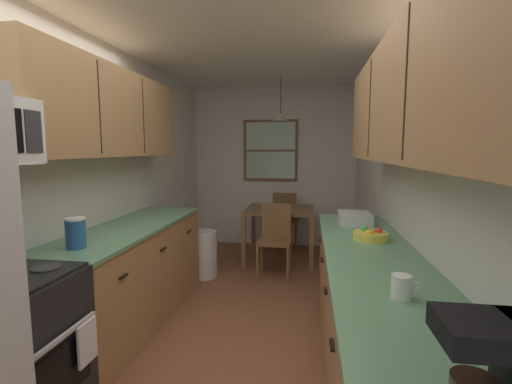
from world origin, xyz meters
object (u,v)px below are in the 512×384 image
at_px(storage_canister, 76,233).
at_px(coffee_maker, 498,375).
at_px(stove_range, 10,357).
at_px(dish_rack, 355,218).
at_px(table_serving_bowl, 275,207).
at_px(dining_table, 280,216).
at_px(mug_by_coffeemaker, 402,287).
at_px(trash_bin, 204,254).
at_px(dining_chair_near, 275,236).
at_px(dining_chair_far, 286,217).
at_px(fruit_bowl, 371,235).

xyz_separation_m(storage_canister, coffee_maker, (2.02, -1.32, 0.04)).
distance_m(stove_range, dish_rack, 2.67).
xyz_separation_m(storage_canister, table_serving_bowl, (1.12, 2.70, -0.23)).
bearing_deg(dining_table, table_serving_bowl, -123.19).
bearing_deg(stove_range, mug_by_coffeemaker, 1.80).
bearing_deg(coffee_maker, table_serving_bowl, 102.65).
xyz_separation_m(dining_table, coffee_maker, (0.85, -4.11, 0.42)).
distance_m(trash_bin, coffee_maker, 3.79).
bearing_deg(mug_by_coffeemaker, storage_canister, 164.73).
bearing_deg(storage_canister, dining_chair_near, 61.36).
relative_size(coffee_maker, mug_by_coffeemaker, 2.24).
bearing_deg(dish_rack, dining_chair_near, 128.79).
bearing_deg(dish_rack, trash_bin, 153.42).
bearing_deg(mug_by_coffeemaker, dining_chair_near, 107.18).
relative_size(dining_chair_far, table_serving_bowl, 4.75).
height_order(dining_chair_near, dish_rack, dish_rack).
xyz_separation_m(dining_chair_near, table_serving_bowl, (-0.05, 0.56, 0.27)).
xyz_separation_m(trash_bin, dish_rack, (1.69, -0.85, 0.66)).
bearing_deg(fruit_bowl, trash_bin, 140.40).
relative_size(dish_rack, table_serving_bowl, 1.79).
bearing_deg(fruit_bowl, storage_canister, -165.56).
bearing_deg(storage_canister, dining_table, 67.19).
relative_size(stove_range, fruit_bowl, 4.32).
height_order(dining_table, coffee_maker, coffee_maker).
distance_m(dining_chair_far, mug_by_coffeemaker, 4.08).
bearing_deg(storage_canister, coffee_maker, -33.25).
relative_size(trash_bin, mug_by_coffeemaker, 4.57).
relative_size(dining_table, storage_canister, 4.48).
height_order(stove_range, dining_chair_far, stove_range).
xyz_separation_m(dining_table, trash_bin, (-0.87, -0.83, -0.35)).
xyz_separation_m(dining_chair_near, mug_by_coffeemaker, (0.83, -2.68, 0.45)).
height_order(coffee_maker, table_serving_bowl, coffee_maker).
bearing_deg(table_serving_bowl, storage_canister, -112.45).
relative_size(dining_chair_far, fruit_bowl, 3.53).
height_order(trash_bin, coffee_maker, coffee_maker).
distance_m(storage_canister, coffee_maker, 2.42).
bearing_deg(dining_chair_near, coffee_maker, -76.17).
distance_m(dining_table, trash_bin, 1.25).
bearing_deg(table_serving_bowl, dining_table, 56.81).
bearing_deg(dining_chair_far, trash_bin, -121.74).
bearing_deg(fruit_bowl, dining_table, 110.90).
relative_size(mug_by_coffeemaker, fruit_bowl, 0.49).
bearing_deg(mug_by_coffeemaker, trash_bin, 124.12).
relative_size(dining_table, table_serving_bowl, 5.01).
bearing_deg(table_serving_bowl, dining_chair_near, -84.79).
bearing_deg(coffee_maker, dining_chair_near, 103.83).
xyz_separation_m(trash_bin, storage_canister, (-0.30, -1.96, 0.72)).
bearing_deg(dining_chair_far, dining_chair_near, -91.99).
distance_m(dining_chair_near, trash_bin, 0.91).
bearing_deg(fruit_bowl, mug_by_coffeemaker, -92.07).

